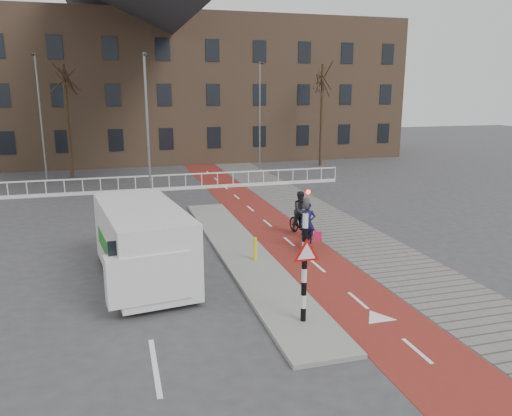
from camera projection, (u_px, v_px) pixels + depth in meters
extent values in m
plane|color=#38383A|center=(298.00, 293.00, 15.09)|extent=(120.00, 120.00, 0.00)
cube|color=maroon|center=(256.00, 213.00, 24.84)|extent=(2.50, 60.00, 0.01)
cube|color=slate|center=(308.00, 210.00, 25.59)|extent=(3.00, 60.00, 0.01)
cube|color=gray|center=(243.00, 253.00, 18.63)|extent=(1.80, 16.00, 0.12)
cylinder|color=black|center=(304.00, 269.00, 12.69)|extent=(0.14, 0.14, 2.88)
imported|color=black|center=(306.00, 198.00, 12.27)|extent=(0.13, 0.16, 0.80)
cylinder|color=#FF0C05|center=(308.00, 192.00, 12.10)|extent=(0.11, 0.02, 0.11)
cylinder|color=yellow|center=(255.00, 249.00, 17.61)|extent=(0.12, 0.12, 0.81)
imported|color=black|center=(307.00, 237.00, 19.16)|extent=(1.25, 1.85, 0.92)
imported|color=#171245|center=(308.00, 223.00, 19.03)|extent=(0.69, 0.58, 1.60)
cube|color=#CB1C4E|center=(318.00, 236.00, 18.71)|extent=(0.35, 0.29, 0.36)
imported|color=black|center=(301.00, 223.00, 20.96)|extent=(0.89, 1.82, 1.05)
imported|color=black|center=(301.00, 211.00, 20.83)|extent=(0.92, 0.79, 1.65)
cube|color=silver|center=(142.00, 241.00, 15.86)|extent=(3.01, 5.90, 2.26)
cube|color=#1C831F|center=(105.00, 247.00, 15.58)|extent=(0.51, 3.58, 0.55)
cube|color=#1C831F|center=(179.00, 241.00, 16.18)|extent=(0.51, 3.58, 0.55)
cube|color=black|center=(147.00, 253.00, 13.45)|extent=(2.02, 0.33, 0.90)
cylinder|color=black|center=(123.00, 295.00, 13.98)|extent=(0.39, 0.82, 0.79)
cylinder|color=black|center=(190.00, 284.00, 14.73)|extent=(0.39, 0.82, 0.79)
cylinder|color=black|center=(105.00, 254.00, 17.40)|extent=(0.39, 0.82, 0.79)
cylinder|color=black|center=(160.00, 248.00, 18.15)|extent=(0.39, 0.82, 0.79)
cube|color=silver|center=(118.00, 177.00, 29.45)|extent=(28.00, 0.08, 0.08)
cube|color=silver|center=(119.00, 191.00, 29.65)|extent=(28.00, 0.10, 0.20)
cube|color=#7F6047|center=(136.00, 90.00, 42.86)|extent=(46.00, 10.00, 12.00)
cylinder|color=#2E2114|center=(68.00, 122.00, 34.04)|extent=(0.23, 0.23, 7.64)
cylinder|color=#2E2114|center=(322.00, 116.00, 39.56)|extent=(0.26, 0.26, 7.94)
cylinder|color=slate|center=(148.00, 135.00, 24.42)|extent=(0.12, 0.12, 7.70)
cylinder|color=slate|center=(41.00, 120.00, 32.22)|extent=(0.12, 0.12, 8.23)
cylinder|color=slate|center=(260.00, 117.00, 37.72)|extent=(0.12, 0.12, 8.00)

